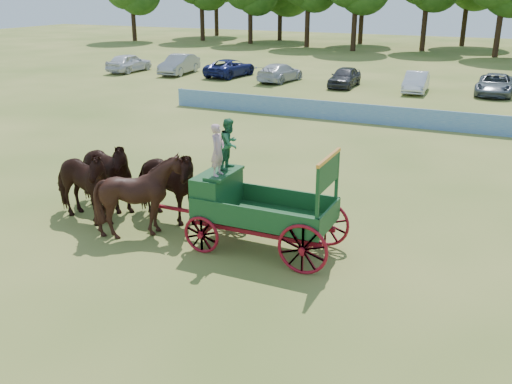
% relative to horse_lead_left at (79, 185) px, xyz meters
% --- Properties ---
extents(ground, '(160.00, 160.00, 0.00)m').
position_rel_horse_lead_left_xyz_m(ground, '(6.66, -0.53, -1.24)').
color(ground, '#A39449').
rests_on(ground, ground).
extents(horse_lead_left, '(3.13, 1.85, 2.48)m').
position_rel_horse_lead_left_xyz_m(horse_lead_left, '(0.00, 0.00, 0.00)').
color(horse_lead_left, black).
rests_on(horse_lead_left, ground).
extents(horse_lead_right, '(3.13, 1.85, 2.48)m').
position_rel_horse_lead_left_xyz_m(horse_lead_right, '(0.00, 1.10, 0.00)').
color(horse_lead_right, black).
rests_on(horse_lead_right, ground).
extents(horse_wheel_left, '(2.40, 2.17, 2.49)m').
position_rel_horse_lead_left_xyz_m(horse_wheel_left, '(2.40, 0.00, 0.00)').
color(horse_wheel_left, black).
rests_on(horse_wheel_left, ground).
extents(horse_wheel_right, '(3.13, 1.83, 2.48)m').
position_rel_horse_lead_left_xyz_m(horse_wheel_right, '(2.40, 1.10, 0.00)').
color(horse_wheel_right, black).
rests_on(horse_wheel_right, ground).
extents(farm_dray, '(6.00, 2.00, 3.61)m').
position_rel_horse_lead_left_xyz_m(farm_dray, '(5.38, 0.57, 0.33)').
color(farm_dray, maroon).
rests_on(farm_dray, ground).
extents(sponsor_banner, '(26.00, 0.08, 1.05)m').
position_rel_horse_lead_left_xyz_m(sponsor_banner, '(5.66, 17.47, -0.72)').
color(sponsor_banner, '#2163B2').
rests_on(sponsor_banner, ground).
extents(parked_cars, '(41.33, 6.76, 1.64)m').
position_rel_horse_lead_left_xyz_m(parked_cars, '(0.17, 29.31, -0.49)').
color(parked_cars, silver).
rests_on(parked_cars, ground).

